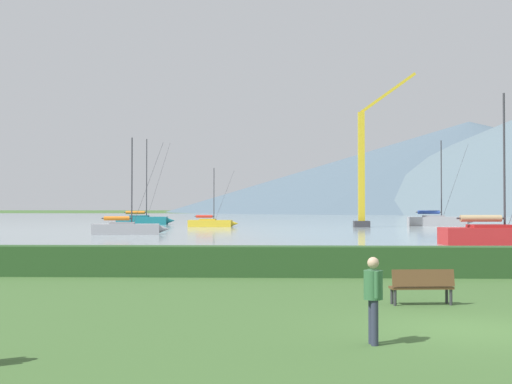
{
  "coord_description": "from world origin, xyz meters",
  "views": [
    {
      "loc": [
        -4.05,
        -14.6,
        2.6
      ],
      "look_at": [
        -6.43,
        51.94,
        4.05
      ],
      "focal_mm": 47.95,
      "sensor_mm": 36.0,
      "label": 1
    }
  ],
  "objects_px": {
    "dock_crane": "(364,174)",
    "person_standing_walker": "(373,293)",
    "sailboat_slip_1": "(211,223)",
    "sailboat_slip_6": "(143,220)",
    "sailboat_slip_11": "(497,234)",
    "sailboat_slip_4": "(438,220)",
    "sailboat_slip_12": "(127,228)",
    "park_bench_under_tree": "(422,285)"
  },
  "relations": [
    {
      "from": "dock_crane",
      "to": "person_standing_walker",
      "type": "bearing_deg",
      "value": -96.8
    },
    {
      "from": "sailboat_slip_1",
      "to": "dock_crane",
      "type": "distance_m",
      "value": 20.71
    },
    {
      "from": "sailboat_slip_1",
      "to": "sailboat_slip_6",
      "type": "height_order",
      "value": "sailboat_slip_6"
    },
    {
      "from": "sailboat_slip_1",
      "to": "sailboat_slip_6",
      "type": "xyz_separation_m",
      "value": [
        -11.18,
        11.32,
        0.18
      ]
    },
    {
      "from": "sailboat_slip_6",
      "to": "sailboat_slip_11",
      "type": "distance_m",
      "value": 62.77
    },
    {
      "from": "sailboat_slip_4",
      "to": "sailboat_slip_1",
      "type": "bearing_deg",
      "value": -165.91
    },
    {
      "from": "sailboat_slip_1",
      "to": "sailboat_slip_11",
      "type": "xyz_separation_m",
      "value": [
        24.01,
        -40.66,
        0.17
      ]
    },
    {
      "from": "sailboat_slip_4",
      "to": "dock_crane",
      "type": "bearing_deg",
      "value": -146.87
    },
    {
      "from": "sailboat_slip_1",
      "to": "person_standing_walker",
      "type": "relative_size",
      "value": 4.64
    },
    {
      "from": "sailboat_slip_1",
      "to": "sailboat_slip_4",
      "type": "height_order",
      "value": "sailboat_slip_4"
    },
    {
      "from": "sailboat_slip_12",
      "to": "person_standing_walker",
      "type": "relative_size",
      "value": 5.56
    },
    {
      "from": "sailboat_slip_4",
      "to": "dock_crane",
      "type": "xyz_separation_m",
      "value": [
        -10.82,
        -6.28,
        6.06
      ]
    },
    {
      "from": "sailboat_slip_11",
      "to": "dock_crane",
      "type": "distance_m",
      "value": 41.05
    },
    {
      "from": "sailboat_slip_11",
      "to": "person_standing_walker",
      "type": "height_order",
      "value": "sailboat_slip_11"
    },
    {
      "from": "sailboat_slip_4",
      "to": "person_standing_walker",
      "type": "relative_size",
      "value": 7.1
    },
    {
      "from": "sailboat_slip_4",
      "to": "sailboat_slip_12",
      "type": "xyz_separation_m",
      "value": [
        -36.05,
        -30.25,
        -0.14
      ]
    },
    {
      "from": "sailboat_slip_4",
      "to": "sailboat_slip_6",
      "type": "xyz_separation_m",
      "value": [
        -41.73,
        5.33,
        -0.02
      ]
    },
    {
      "from": "park_bench_under_tree",
      "to": "dock_crane",
      "type": "distance_m",
      "value": 70.48
    },
    {
      "from": "sailboat_slip_11",
      "to": "park_bench_under_tree",
      "type": "bearing_deg",
      "value": -114.44
    },
    {
      "from": "sailboat_slip_6",
      "to": "sailboat_slip_1",
      "type": "bearing_deg",
      "value": -47.92
    },
    {
      "from": "sailboat_slip_1",
      "to": "park_bench_under_tree",
      "type": "xyz_separation_m",
      "value": [
        12.77,
        -70.15,
        -0.01
      ]
    },
    {
      "from": "sailboat_slip_4",
      "to": "sailboat_slip_11",
      "type": "distance_m",
      "value": 47.11
    },
    {
      "from": "sailboat_slip_6",
      "to": "park_bench_under_tree",
      "type": "bearing_deg",
      "value": -76.16
    },
    {
      "from": "sailboat_slip_1",
      "to": "dock_crane",
      "type": "height_order",
      "value": "dock_crane"
    },
    {
      "from": "sailboat_slip_4",
      "to": "dock_crane",
      "type": "height_order",
      "value": "dock_crane"
    },
    {
      "from": "sailboat_slip_4",
      "to": "sailboat_slip_12",
      "type": "relative_size",
      "value": 1.28
    },
    {
      "from": "sailboat_slip_4",
      "to": "sailboat_slip_6",
      "type": "height_order",
      "value": "sailboat_slip_6"
    },
    {
      "from": "sailboat_slip_11",
      "to": "person_standing_walker",
      "type": "distance_m",
      "value": 37.19
    },
    {
      "from": "sailboat_slip_4",
      "to": "sailboat_slip_11",
      "type": "height_order",
      "value": "sailboat_slip_4"
    },
    {
      "from": "person_standing_walker",
      "to": "dock_crane",
      "type": "distance_m",
      "value": 75.88
    },
    {
      "from": "park_bench_under_tree",
      "to": "sailboat_slip_1",
      "type": "bearing_deg",
      "value": 94.91
    },
    {
      "from": "sailboat_slip_11",
      "to": "dock_crane",
      "type": "height_order",
      "value": "dock_crane"
    },
    {
      "from": "sailboat_slip_1",
      "to": "park_bench_under_tree",
      "type": "distance_m",
      "value": 71.3
    },
    {
      "from": "sailboat_slip_1",
      "to": "person_standing_walker",
      "type": "xyz_separation_m",
      "value": [
        10.77,
        -75.41,
        0.44
      ]
    },
    {
      "from": "sailboat_slip_6",
      "to": "sailboat_slip_11",
      "type": "height_order",
      "value": "sailboat_slip_6"
    },
    {
      "from": "person_standing_walker",
      "to": "dock_crane",
      "type": "bearing_deg",
      "value": 75.6
    },
    {
      "from": "sailboat_slip_11",
      "to": "park_bench_under_tree",
      "type": "height_order",
      "value": "sailboat_slip_11"
    },
    {
      "from": "sailboat_slip_11",
      "to": "sailboat_slip_12",
      "type": "bearing_deg",
      "value": 147.36
    },
    {
      "from": "sailboat_slip_11",
      "to": "dock_crane",
      "type": "bearing_deg",
      "value": 92.47
    },
    {
      "from": "sailboat_slip_4",
      "to": "dock_crane",
      "type": "relative_size",
      "value": 0.59
    },
    {
      "from": "sailboat_slip_6",
      "to": "person_standing_walker",
      "type": "xyz_separation_m",
      "value": [
        21.95,
        -86.74,
        0.25
      ]
    },
    {
      "from": "sailboat_slip_12",
      "to": "person_standing_walker",
      "type": "distance_m",
      "value": 53.68
    }
  ]
}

